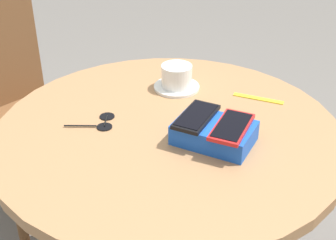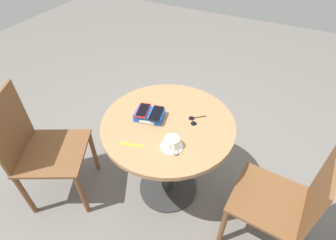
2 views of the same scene
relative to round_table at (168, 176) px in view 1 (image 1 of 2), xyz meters
name	(u,v)px [view 1 (image 1 of 2)]	position (x,y,z in m)	size (l,w,h in m)	color
round_table	(168,176)	(0.00, 0.00, 0.00)	(0.87, 0.87, 0.73)	#2D2D2D
phone_box	(214,133)	(-0.13, -0.02, 0.18)	(0.20, 0.16, 0.05)	blue
phone_red	(232,127)	(-0.17, -0.02, 0.21)	(0.11, 0.16, 0.01)	red
phone_black	(196,116)	(-0.08, -0.01, 0.21)	(0.10, 0.15, 0.01)	black
saucer	(177,87)	(0.12, -0.18, 0.16)	(0.13, 0.13, 0.01)	white
coffee_cup	(177,75)	(0.12, -0.18, 0.20)	(0.09, 0.11, 0.06)	white
lanyard_strap	(258,99)	(-0.10, -0.27, 0.16)	(0.14, 0.02, 0.00)	yellow
sunglasses	(103,122)	(0.14, 0.09, 0.16)	(0.10, 0.12, 0.01)	black
chair_near_window	(17,112)	(0.80, -0.06, -0.12)	(0.46, 0.46, 0.88)	brown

